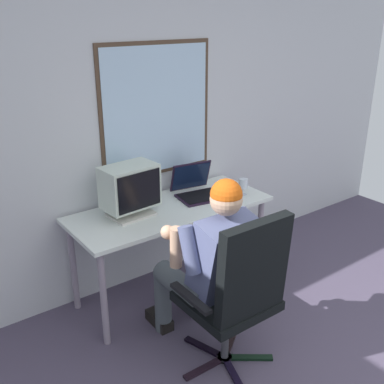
# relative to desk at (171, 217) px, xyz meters

# --- Properties ---
(wall_rear) EXTENTS (5.84, 0.08, 2.59)m
(wall_rear) POSITION_rel_desk_xyz_m (0.10, 0.37, 0.63)
(wall_rear) COLOR silver
(wall_rear) RESTS_ON ground
(desk) EXTENTS (1.54, 0.63, 0.75)m
(desk) POSITION_rel_desk_xyz_m (0.00, 0.00, 0.00)
(desk) COLOR gray
(desk) RESTS_ON ground
(office_chair) EXTENTS (0.62, 0.61, 1.09)m
(office_chair) POSITION_rel_desk_xyz_m (-0.16, -0.96, -0.06)
(office_chair) COLOR black
(office_chair) RESTS_ON ground
(person_seated) EXTENTS (0.53, 0.80, 1.25)m
(person_seated) POSITION_rel_desk_xyz_m (-0.16, -0.68, -0.01)
(person_seated) COLOR #474F53
(person_seated) RESTS_ON ground
(crt_monitor) EXTENTS (0.40, 0.27, 0.38)m
(crt_monitor) POSITION_rel_desk_xyz_m (-0.31, 0.04, 0.30)
(crt_monitor) COLOR beige
(crt_monitor) RESTS_ON desk
(laptop) EXTENTS (0.38, 0.39, 0.25)m
(laptop) POSITION_rel_desk_xyz_m (0.30, 0.08, 0.15)
(laptop) COLOR black
(laptop) RESTS_ON desk
(wine_glass) EXTENTS (0.07, 0.07, 0.14)m
(wine_glass) POSITION_rel_desk_xyz_m (0.60, -0.14, 0.17)
(wine_glass) COLOR silver
(wine_glass) RESTS_ON desk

